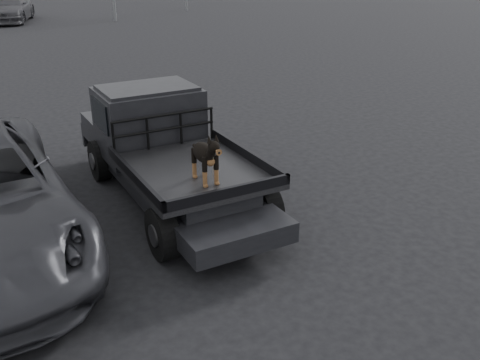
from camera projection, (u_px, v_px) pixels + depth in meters
ground at (227, 262)px, 7.46m from camera, size 120.00×120.00×0.00m
flatbed_ute at (171, 175)px, 9.13m from camera, size 2.00×5.40×0.92m
ute_cab at (148, 111)px, 9.53m from camera, size 1.72×1.30×0.88m
headache_rack at (165, 131)px, 8.99m from camera, size 1.80×0.08×0.55m
dog at (205, 157)px, 7.61m from camera, size 0.32×0.60×0.74m
distant_car_b at (9, 8)px, 31.25m from camera, size 3.72×5.74×1.55m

